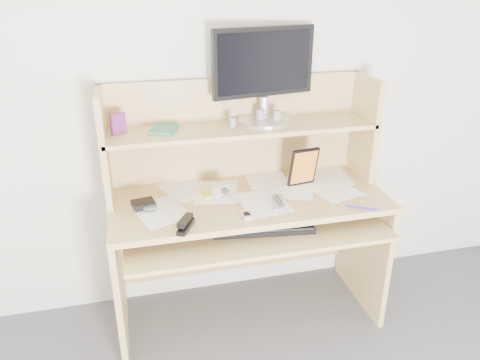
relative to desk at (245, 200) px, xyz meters
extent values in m
cube|color=silver|center=(0.00, 0.24, 0.56)|extent=(3.60, 0.04, 2.50)
cube|color=tan|center=(0.00, -0.08, 0.04)|extent=(1.40, 0.60, 0.03)
cube|color=tan|center=(-0.68, -0.08, -0.33)|extent=(0.03, 0.56, 0.72)
cube|color=tan|center=(0.68, -0.08, -0.33)|extent=(0.03, 0.56, 0.72)
cube|color=tan|center=(0.00, 0.20, -0.36)|extent=(1.34, 0.02, 0.41)
cube|color=tan|center=(0.00, -0.20, -0.05)|extent=(1.28, 0.55, 0.02)
cube|color=tan|center=(0.00, 0.21, 0.33)|extent=(1.40, 0.02, 0.55)
cube|color=tan|center=(-0.68, 0.07, 0.33)|extent=(0.03, 0.30, 0.55)
cube|color=tan|center=(0.68, 0.07, 0.33)|extent=(0.03, 0.30, 0.55)
cube|color=tan|center=(0.00, 0.07, 0.38)|extent=(1.38, 0.30, 0.02)
cube|color=white|center=(0.00, -0.08, 0.06)|extent=(1.32, 0.54, 0.01)
cube|color=black|center=(0.03, -0.24, -0.03)|extent=(0.50, 0.23, 0.02)
cube|color=black|center=(0.03, -0.24, -0.02)|extent=(0.47, 0.22, 0.01)
cube|color=gray|center=(0.12, -0.20, 0.07)|extent=(0.09, 0.17, 0.02)
cube|color=silver|center=(-0.07, -0.29, 0.07)|extent=(0.05, 0.09, 0.02)
cube|color=black|center=(-0.36, -0.32, 0.08)|extent=(0.10, 0.15, 0.04)
cube|color=black|center=(-0.53, -0.07, 0.08)|extent=(0.12, 0.11, 0.03)
cube|color=gold|center=(-0.20, -0.01, 0.06)|extent=(0.10, 0.10, 0.01)
cube|color=silver|center=(-0.14, -0.04, 0.09)|extent=(0.10, 0.07, 0.06)
cube|color=black|center=(0.31, -0.02, 0.17)|extent=(0.15, 0.04, 0.21)
cylinder|color=#1B18B7|center=(0.49, -0.34, 0.07)|extent=(0.13, 0.08, 0.01)
cube|color=maroon|center=(-0.61, 0.09, 0.44)|extent=(0.08, 0.06, 0.10)
cube|color=#378A4D|center=(-0.39, 0.09, 0.39)|extent=(0.17, 0.19, 0.02)
cylinder|color=black|center=(-0.05, 0.06, 0.41)|extent=(0.04, 0.04, 0.05)
cylinder|color=white|center=(0.11, 0.10, 0.42)|extent=(0.05, 0.05, 0.07)
cylinder|color=black|center=(0.12, 0.10, 0.41)|extent=(0.05, 0.05, 0.05)
cylinder|color=white|center=(0.19, 0.08, 0.42)|extent=(0.04, 0.04, 0.07)
cylinder|color=silver|center=(0.13, 0.11, 0.40)|extent=(0.28, 0.28, 0.02)
cylinder|color=silver|center=(0.13, 0.12, 0.46)|extent=(0.05, 0.05, 0.11)
cube|color=black|center=(0.13, 0.14, 0.69)|extent=(0.55, 0.13, 0.34)
cube|color=black|center=(0.13, 0.12, 0.69)|extent=(0.50, 0.09, 0.30)
camera|label=1|loc=(-0.56, -2.15, 1.10)|focal=35.00mm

